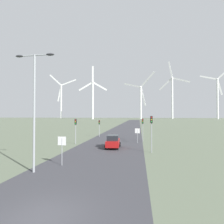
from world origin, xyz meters
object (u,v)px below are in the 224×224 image
traffic_light_post_near_right (151,126)px  car_approaching (113,141)px  traffic_light_post_mid_left (99,125)px  wind_turbine_right (172,94)px  streetlamp (34,97)px  stop_sign_far (137,133)px  stop_sign_near (62,145)px  traffic_light_post_near_left (76,126)px  wind_turbine_far_left (61,98)px  wind_turbine_left (93,96)px  wind_turbine_far_right (218,95)px  wind_turbine_center (141,98)px  traffic_light_post_mid_right (143,125)px

traffic_light_post_near_right → car_approaching: size_ratio=1.09×
traffic_light_post_mid_left → wind_turbine_right: size_ratio=0.05×
streetlamp → stop_sign_far: size_ratio=4.00×
stop_sign_near → traffic_light_post_near_left: bearing=104.6°
traffic_light_post_near_right → traffic_light_post_mid_left: (-10.07, 14.61, -0.69)m
car_approaching → wind_turbine_far_left: wind_turbine_far_left is taller
wind_turbine_left → wind_turbine_far_left: bearing=144.2°
wind_turbine_far_right → wind_turbine_far_left: bearing=176.7°
traffic_light_post_near_left → traffic_light_post_near_right: traffic_light_post_near_right is taller
stop_sign_far → wind_turbine_right: wind_turbine_right is taller
traffic_light_post_mid_left → wind_turbine_far_left: wind_turbine_far_left is taller
wind_turbine_center → stop_sign_near: bearing=-92.7°
traffic_light_post_near_right → streetlamp: bearing=-137.7°
traffic_light_post_near_right → stop_sign_near: bearing=-141.2°
wind_turbine_center → wind_turbine_right: bearing=26.0°
stop_sign_far → wind_turbine_far_left: 240.33m
stop_sign_near → wind_turbine_far_right: wind_turbine_far_right is taller
streetlamp → stop_sign_near: streetlamp is taller
stop_sign_far → wind_turbine_right: (43.45, 206.85, 31.13)m
wind_turbine_left → wind_turbine_right: bearing=22.1°
streetlamp → car_approaching: 13.64m
stop_sign_near → wind_turbine_far_right: 237.74m
streetlamp → stop_sign_far: (8.28, 16.61, -4.45)m
traffic_light_post_near_right → wind_turbine_right: bearing=79.0°
stop_sign_far → traffic_light_post_mid_left: size_ratio=0.68×
stop_sign_near → traffic_light_post_near_left: 12.04m
traffic_light_post_near_right → wind_turbine_left: bearing=107.4°
stop_sign_near → traffic_light_post_near_left: size_ratio=0.66×
traffic_light_post_near_left → wind_turbine_center: wind_turbine_center is taller
wind_turbine_left → wind_turbine_center: wind_turbine_left is taller
traffic_light_post_mid_left → wind_turbine_far_right: bearing=61.7°
wind_turbine_far_left → wind_turbine_left: wind_turbine_far_left is taller
stop_sign_far → wind_turbine_left: size_ratio=0.04×
streetlamp → wind_turbine_far_right: (103.05, 215.32, 23.55)m
traffic_light_post_mid_left → wind_turbine_left: wind_turbine_left is taller
wind_turbine_center → traffic_light_post_mid_left: bearing=-93.5°
streetlamp → stop_sign_far: bearing=63.5°
traffic_light_post_mid_right → wind_turbine_left: bearing=108.0°
stop_sign_far → traffic_light_post_near_right: 7.82m
stop_sign_far → traffic_light_post_mid_left: bearing=139.0°
stop_sign_far → traffic_light_post_mid_left: (-8.25, 7.18, 0.94)m
traffic_light_post_mid_left → stop_sign_far: bearing=-41.0°
stop_sign_near → traffic_light_post_mid_left: (-1.40, 21.58, 0.76)m
streetlamp → traffic_light_post_near_left: (-1.60, 13.80, -3.18)m
streetlamp → traffic_light_post_mid_left: 24.05m
stop_sign_near → wind_turbine_left: (-46.14, 182.16, 25.00)m
traffic_light_post_near_left → car_approaching: traffic_light_post_near_left is taller
traffic_light_post_near_left → wind_turbine_far_left: wind_turbine_far_left is taller
traffic_light_post_near_right → wind_turbine_far_left: bearing=117.6°
wind_turbine_right → car_approaching: bearing=-102.5°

